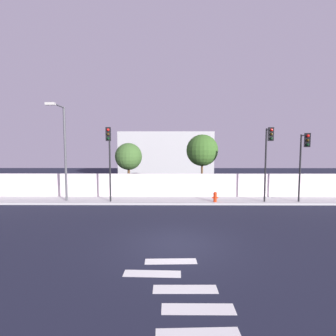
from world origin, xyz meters
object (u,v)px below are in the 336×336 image
at_px(street_lamp_curbside, 63,145).
at_px(roadside_tree_midleft, 202,150).
at_px(traffic_light_left, 304,153).
at_px(roadside_tree_leftmost, 129,157).
at_px(traffic_light_right, 109,149).
at_px(fire_hydrant, 215,196).
at_px(traffic_light_center, 268,149).

bearing_deg(street_lamp_curbside, roadside_tree_midleft, 19.02).
distance_m(traffic_light_left, roadside_tree_leftmost, 13.18).
relative_size(traffic_light_right, fire_hydrant, 7.15).
xyz_separation_m(traffic_light_right, fire_hydrant, (7.36, 0.50, -3.36)).
bearing_deg(roadside_tree_midleft, street_lamp_curbside, -160.98).
xyz_separation_m(traffic_light_right, street_lamp_curbside, (-3.35, 0.51, 0.26)).
height_order(traffic_light_left, roadside_tree_midleft, roadside_tree_midleft).
bearing_deg(street_lamp_curbside, traffic_light_left, -2.27).
xyz_separation_m(roadside_tree_leftmost, roadside_tree_midleft, (6.22, 0.00, 0.53)).
distance_m(traffic_light_center, roadside_tree_midleft, 5.58).
xyz_separation_m(traffic_light_left, traffic_light_right, (-13.15, 0.14, 0.26)).
distance_m(traffic_light_right, fire_hydrant, 8.10).
height_order(fire_hydrant, roadside_tree_leftmost, roadside_tree_leftmost).
distance_m(traffic_light_left, street_lamp_curbside, 16.52).
relative_size(traffic_light_left, roadside_tree_leftmost, 1.08).
height_order(street_lamp_curbside, fire_hydrant, street_lamp_curbside).
bearing_deg(roadside_tree_leftmost, traffic_light_left, -18.46).
bearing_deg(traffic_light_left, roadside_tree_leftmost, 161.54).
relative_size(traffic_light_left, fire_hydrant, 6.59).
bearing_deg(roadside_tree_leftmost, fire_hydrant, -27.75).
distance_m(fire_hydrant, roadside_tree_midleft, 4.81).
bearing_deg(fire_hydrant, roadside_tree_leftmost, 152.25).
xyz_separation_m(traffic_light_right, roadside_tree_midleft, (6.87, 4.03, -0.12)).
xyz_separation_m(traffic_light_left, traffic_light_center, (-2.28, 0.28, 0.25)).
relative_size(traffic_light_center, fire_hydrant, 7.17).
relative_size(traffic_light_left, roadside_tree_midleft, 0.93).
bearing_deg(traffic_light_right, traffic_light_center, 0.74).
height_order(traffic_light_left, traffic_light_center, traffic_light_center).
bearing_deg(street_lamp_curbside, traffic_light_right, -8.67).
distance_m(traffic_light_center, street_lamp_curbside, 14.22).
distance_m(street_lamp_curbside, fire_hydrant, 11.30).
distance_m(traffic_light_left, roadside_tree_midleft, 7.54).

